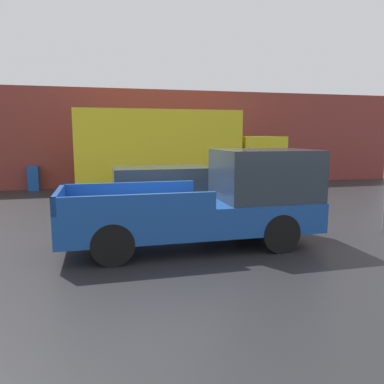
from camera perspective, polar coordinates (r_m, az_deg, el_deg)
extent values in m
plane|color=#232326|center=(9.05, -3.21, -6.94)|extent=(60.00, 60.00, 0.00)
cube|color=brown|center=(18.03, -8.86, 8.07)|extent=(28.00, 0.15, 4.56)
cube|color=#194799|center=(8.18, -0.20, -3.67)|extent=(5.52, 1.92, 0.63)
cube|color=#28333D|center=(8.61, 10.95, 2.67)|extent=(2.10, 1.81, 1.11)
cube|color=#194799|center=(8.79, -9.51, 0.32)|extent=(3.04, 0.10, 0.35)
cube|color=#194799|center=(7.00, -8.35, -1.77)|extent=(3.04, 0.10, 0.35)
cube|color=#194799|center=(7.91, -19.64, -0.99)|extent=(0.10, 1.92, 0.35)
cylinder|color=black|center=(9.55, 8.64, -3.67)|extent=(0.82, 0.26, 0.82)
cylinder|color=black|center=(8.06, 13.23, -6.11)|extent=(0.82, 0.26, 0.82)
cylinder|color=black|center=(8.85, -12.39, -4.76)|extent=(0.82, 0.26, 0.82)
cylinder|color=black|center=(7.22, -12.01, -7.81)|extent=(0.82, 0.26, 0.82)
cube|color=silver|center=(10.81, -5.49, -1.17)|extent=(4.87, 1.85, 0.58)
cube|color=#28333D|center=(10.74, -4.77, 2.11)|extent=(2.68, 1.63, 0.65)
cylinder|color=black|center=(11.95, 1.12, -1.34)|extent=(0.72, 0.22, 0.72)
cylinder|color=black|center=(10.39, 3.48, -2.87)|extent=(0.72, 0.22, 0.72)
cylinder|color=black|center=(11.55, -13.51, -1.92)|extent=(0.72, 0.22, 0.72)
cylinder|color=black|center=(9.93, -13.43, -3.63)|extent=(0.72, 0.22, 0.72)
cube|color=gold|center=(16.32, 9.66, 4.97)|extent=(1.82, 2.23, 1.93)
cube|color=gold|center=(15.12, -5.27, 6.67)|extent=(6.30, 2.34, 2.93)
cylinder|color=black|center=(17.23, 7.20, 2.08)|extent=(0.96, 0.30, 0.96)
cylinder|color=black|center=(15.33, 9.97, 1.20)|extent=(0.96, 0.30, 0.96)
cylinder|color=black|center=(16.12, -10.27, 1.56)|extent=(0.96, 0.30, 0.96)
cylinder|color=black|center=(14.07, -9.73, 0.55)|extent=(0.96, 0.30, 0.96)
cube|color=#194CB2|center=(17.97, -23.00, 1.93)|extent=(0.45, 0.40, 1.09)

